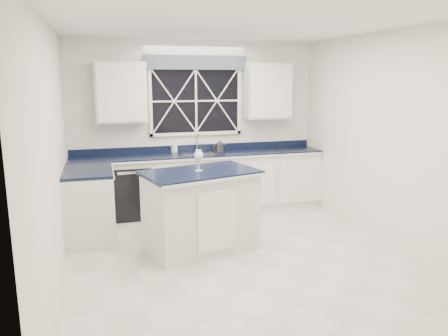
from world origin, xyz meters
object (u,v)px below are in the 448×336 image
object	(u,v)px
wine_glass	(199,157)
kettle	(220,146)
faucet	(197,142)
dishwasher	(131,191)
soap_bottle	(174,147)
island	(201,210)

from	to	relation	value
wine_glass	kettle	bearing A→B (deg)	66.64
faucet	kettle	size ratio (longest dim) A/B	1.24
dishwasher	soap_bottle	size ratio (longest dim) A/B	4.89
kettle	soap_bottle	size ratio (longest dim) A/B	1.45
wine_glass	island	bearing A→B (deg)	-17.01
faucet	wine_glass	world-z (taller)	wine_glass
kettle	wine_glass	xyz separation A→B (m)	(-0.73, -1.69, 0.16)
kettle	faucet	bearing A→B (deg)	142.71
dishwasher	island	world-z (taller)	island
kettle	soap_bottle	distance (m)	0.74
soap_bottle	kettle	bearing A→B (deg)	-9.91
dishwasher	kettle	xyz separation A→B (m)	(1.45, 0.09, 0.61)
island	kettle	world-z (taller)	kettle
island	wine_glass	size ratio (longest dim) A/B	5.91
faucet	kettle	xyz separation A→B (m)	(0.35, -0.10, -0.08)
dishwasher	soap_bottle	distance (m)	0.97
soap_bottle	faucet	bearing A→B (deg)	-3.89
faucet	island	world-z (taller)	faucet
faucet	wine_glass	xyz separation A→B (m)	(-0.38, -1.79, 0.09)
faucet	island	distance (m)	1.92
faucet	island	size ratio (longest dim) A/B	0.20
faucet	wine_glass	distance (m)	1.83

